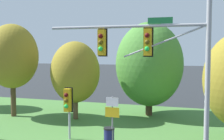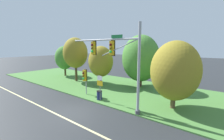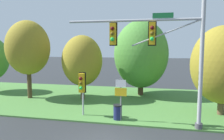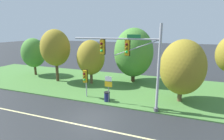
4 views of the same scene
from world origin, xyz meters
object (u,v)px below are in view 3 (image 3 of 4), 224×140
(pedestrian_signal_near_kerb, at_px, (82,85))
(tree_tall_centre, at_px, (223,65))
(traffic_signal_mast, at_px, (162,47))
(trash_bin, at_px, (118,112))
(tree_left_of_mast, at_px, (28,48))
(tree_behind_signpost, at_px, (82,61))
(route_sign_post, at_px, (121,94))
(tree_mid_verge, at_px, (141,54))

(pedestrian_signal_near_kerb, xyz_separation_m, tree_tall_centre, (8.86, 2.19, 1.27))
(traffic_signal_mast, bearing_deg, trash_bin, 168.11)
(tree_tall_centre, bearing_deg, tree_left_of_mast, 173.95)
(traffic_signal_mast, distance_m, tree_behind_signpost, 8.37)
(pedestrian_signal_near_kerb, relative_size, tree_tall_centre, 0.49)
(traffic_signal_mast, xyz_separation_m, trash_bin, (-2.57, 0.54, -3.98))
(route_sign_post, xyz_separation_m, tree_mid_verge, (0.59, 7.39, 2.13))
(route_sign_post, xyz_separation_m, tree_tall_centre, (6.27, 2.56, 1.64))
(tree_mid_verge, bearing_deg, tree_tall_centre, -40.37)
(tree_left_of_mast, distance_m, tree_behind_signpost, 4.84)
(tree_left_of_mast, relative_size, tree_mid_verge, 0.98)
(tree_mid_verge, bearing_deg, trash_bin, -96.27)
(pedestrian_signal_near_kerb, height_order, tree_tall_centre, tree_tall_centre)
(tree_tall_centre, relative_size, trash_bin, 6.28)
(traffic_signal_mast, xyz_separation_m, tree_left_of_mast, (-11.18, 4.57, -0.08))
(trash_bin, bearing_deg, tree_mid_verge, 83.73)
(tree_mid_verge, bearing_deg, route_sign_post, -94.53)
(pedestrian_signal_near_kerb, height_order, tree_mid_verge, tree_mid_verge)
(tree_behind_signpost, relative_size, trash_bin, 5.85)
(tree_left_of_mast, relative_size, tree_behind_signpost, 1.23)
(traffic_signal_mast, xyz_separation_m, tree_tall_centre, (3.91, 2.97, -1.16))
(traffic_signal_mast, height_order, tree_tall_centre, traffic_signal_mast)
(pedestrian_signal_near_kerb, bearing_deg, route_sign_post, -8.14)
(pedestrian_signal_near_kerb, distance_m, tree_mid_verge, 7.91)
(pedestrian_signal_near_kerb, distance_m, trash_bin, 2.85)
(route_sign_post, xyz_separation_m, tree_behind_signpost, (-4.14, 4.74, 1.64))
(traffic_signal_mast, relative_size, tree_left_of_mast, 1.14)
(tree_behind_signpost, distance_m, tree_mid_verge, 5.44)
(route_sign_post, xyz_separation_m, trash_bin, (-0.21, 0.14, -1.18))
(tree_behind_signpost, height_order, tree_mid_verge, tree_mid_verge)
(tree_behind_signpost, xyz_separation_m, tree_mid_verge, (4.73, 2.65, 0.49))
(route_sign_post, bearing_deg, trash_bin, 147.38)
(traffic_signal_mast, bearing_deg, tree_left_of_mast, 157.78)
(route_sign_post, height_order, tree_tall_centre, tree_tall_centre)
(tree_left_of_mast, height_order, trash_bin, tree_left_of_mast)
(traffic_signal_mast, height_order, pedestrian_signal_near_kerb, traffic_signal_mast)
(route_sign_post, bearing_deg, tree_mid_verge, 85.47)
(traffic_signal_mast, height_order, trash_bin, traffic_signal_mast)
(tree_behind_signpost, height_order, tree_tall_centre, tree_tall_centre)
(traffic_signal_mast, bearing_deg, pedestrian_signal_near_kerb, 171.09)
(route_sign_post, relative_size, tree_behind_signpost, 0.47)
(pedestrian_signal_near_kerb, distance_m, tree_behind_signpost, 4.81)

